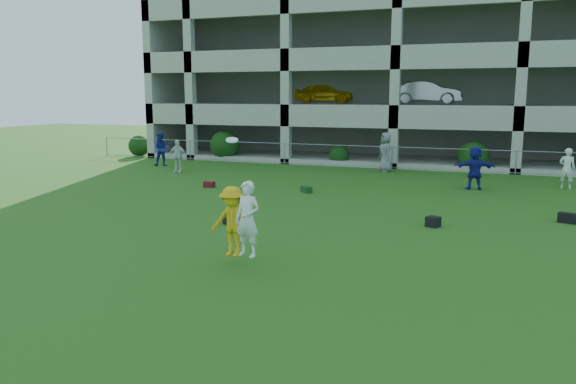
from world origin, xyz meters
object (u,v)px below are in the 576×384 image
at_px(bystander_c, 386,152).
at_px(bystander_d, 475,168).
at_px(crate_d, 433,222).
at_px(frisbee_contest, 236,221).
at_px(parking_garage, 418,60).
at_px(bystander_b, 177,156).
at_px(bystander_a, 162,149).
at_px(bystander_e, 567,168).

distance_m(bystander_c, bystander_d, 6.01).
bearing_deg(crate_d, frisbee_contest, -123.90).
relative_size(frisbee_contest, parking_garage, 0.09).
relative_size(bystander_b, bystander_c, 0.83).
bearing_deg(frisbee_contest, bystander_a, 127.74).
height_order(bystander_a, bystander_c, bystander_c).
height_order(bystander_c, parking_garage, parking_garage).
relative_size(bystander_c, frisbee_contest, 0.73).
bearing_deg(bystander_a, bystander_c, -15.84).
xyz_separation_m(bystander_a, bystander_e, (19.79, -0.65, -0.07)).
bearing_deg(bystander_c, bystander_a, -115.07).
relative_size(bystander_e, crate_d, 4.84).
bearing_deg(bystander_b, frisbee_contest, -63.78).
bearing_deg(bystander_a, bystander_b, -66.55).
bearing_deg(bystander_e, bystander_d, 35.08).
height_order(bystander_a, frisbee_contest, frisbee_contest).
xyz_separation_m(bystander_b, frisbee_contest, (9.51, -13.16, 0.26)).
distance_m(bystander_b, frisbee_contest, 16.24).
height_order(bystander_c, crate_d, bystander_c).
xyz_separation_m(bystander_b, parking_garage, (9.83, 13.69, 5.20)).
bearing_deg(bystander_d, bystander_b, -14.19).
bearing_deg(bystander_d, frisbee_contest, 57.27).
xyz_separation_m(bystander_a, bystander_b, (2.12, -1.87, -0.10)).
xyz_separation_m(bystander_b, bystander_d, (14.12, -0.28, 0.08)).
bearing_deg(bystander_b, bystander_a, 128.91).
height_order(bystander_b, bystander_d, bystander_d).
xyz_separation_m(bystander_d, bystander_e, (3.55, 1.50, -0.05)).
distance_m(bystander_a, crate_d, 18.06).
bearing_deg(bystander_e, bystander_a, 10.27).
bearing_deg(bystander_d, crate_d, 70.18).
relative_size(bystander_d, bystander_e, 1.06).
relative_size(bystander_c, bystander_e, 1.17).
bearing_deg(bystander_e, bystander_c, -5.79).
bearing_deg(bystander_c, bystander_d, 12.86).
bearing_deg(bystander_c, frisbee_contest, -35.01).
bearing_deg(frisbee_contest, bystander_e, 60.42).
xyz_separation_m(bystander_b, crate_d, (13.25, -7.59, -0.67)).
bearing_deg(parking_garage, bystander_b, -125.69).
bearing_deg(frisbee_contest, parking_garage, 89.32).
bearing_deg(frisbee_contest, crate_d, 56.10).
relative_size(bystander_a, bystander_c, 0.93).
xyz_separation_m(bystander_a, bystander_c, (11.83, 1.93, 0.07)).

